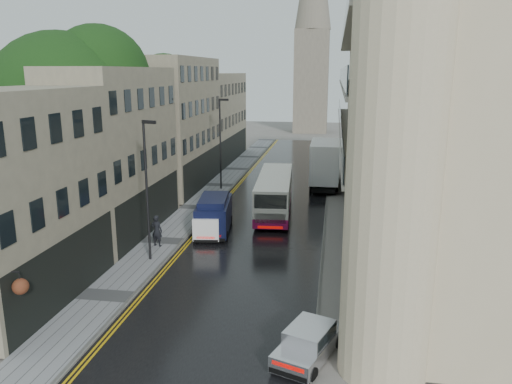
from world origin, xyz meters
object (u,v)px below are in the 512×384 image
(cream_bus, at_px, (257,203))
(pedestrian, at_px, (157,231))
(white_lorry, at_px, (311,168))
(tree_far, at_px, (144,124))
(lamp_post_near, at_px, (147,192))
(white_van, at_px, (195,229))
(lamp_post_far, at_px, (220,145))
(silver_hatchback, at_px, (276,353))
(navy_van, at_px, (197,221))
(tree_near, at_px, (65,133))

(cream_bus, height_order, pedestrian, cream_bus)
(cream_bus, bearing_deg, white_lorry, 67.85)
(white_lorry, bearing_deg, tree_far, -173.99)
(tree_far, bearing_deg, lamp_post_near, -68.47)
(pedestrian, height_order, lamp_post_near, lamp_post_near)
(white_van, relative_size, lamp_post_far, 0.47)
(pedestrian, distance_m, lamp_post_near, 3.80)
(cream_bus, height_order, lamp_post_far, lamp_post_far)
(cream_bus, distance_m, silver_hatchback, 18.58)
(silver_hatchback, height_order, lamp_post_near, lamp_post_near)
(white_lorry, relative_size, silver_hatchback, 2.37)
(silver_hatchback, bearing_deg, cream_bus, 121.68)
(silver_hatchback, relative_size, lamp_post_near, 0.45)
(navy_van, distance_m, pedestrian, 2.73)
(tree_near, bearing_deg, tree_far, 88.68)
(cream_bus, bearing_deg, navy_van, -130.23)
(white_van, distance_m, lamp_post_near, 5.16)
(white_lorry, distance_m, silver_hatchback, 28.56)
(silver_hatchback, bearing_deg, white_van, 137.84)
(white_van, xyz_separation_m, navy_van, (0.03, 0.36, 0.44))
(tree_near, height_order, white_lorry, tree_near)
(tree_far, xyz_separation_m, pedestrian, (6.38, -14.86, -5.10))
(cream_bus, distance_m, pedestrian, 8.22)
(navy_van, height_order, pedestrian, navy_van)
(cream_bus, relative_size, lamp_post_far, 1.30)
(white_lorry, height_order, pedestrian, white_lorry)
(tree_far, relative_size, lamp_post_near, 1.54)
(tree_near, distance_m, white_lorry, 21.82)
(lamp_post_near, bearing_deg, pedestrian, 119.66)
(white_lorry, xyz_separation_m, pedestrian, (-8.81, -16.50, -1.15))
(tree_far, xyz_separation_m, white_van, (8.44, -13.49, -5.32))
(navy_van, height_order, lamp_post_far, lamp_post_far)
(pedestrian, bearing_deg, navy_van, -127.83)
(pedestrian, xyz_separation_m, lamp_post_near, (0.38, -2.26, 3.04))
(silver_hatchback, height_order, pedestrian, pedestrian)
(cream_bus, height_order, lamp_post_near, lamp_post_near)
(tree_near, height_order, tree_far, tree_near)
(lamp_post_far, bearing_deg, white_lorry, 17.49)
(cream_bus, height_order, white_van, cream_bus)
(silver_hatchback, bearing_deg, white_lorry, 110.88)
(cream_bus, bearing_deg, white_van, -128.32)
(tree_far, bearing_deg, white_lorry, 6.17)
(tree_near, distance_m, pedestrian, 9.05)
(cream_bus, xyz_separation_m, white_van, (-3.32, -4.83, -0.59))
(lamp_post_near, bearing_deg, cream_bus, 79.52)
(cream_bus, distance_m, lamp_post_far, 11.43)
(tree_far, distance_m, navy_van, 16.37)
(cream_bus, xyz_separation_m, navy_van, (-3.30, -4.46, -0.15))
(cream_bus, distance_m, navy_van, 5.55)
(tree_near, bearing_deg, silver_hatchback, -41.56)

